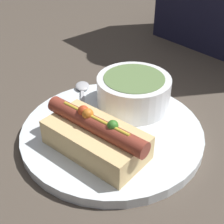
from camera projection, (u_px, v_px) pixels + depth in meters
The scene contains 5 objects.
ground_plane at pixel (112, 136), 0.50m from camera, with size 4.00×4.00×0.00m, color #4C4238.
dinner_plate at pixel (112, 132), 0.49m from camera, with size 0.28×0.28×0.02m.
hot_dog at pixel (96, 136), 0.43m from camera, with size 0.17×0.10×0.06m.
soup_bowl at pixel (134, 91), 0.52m from camera, with size 0.12×0.12×0.05m.
spoon at pixel (83, 92), 0.57m from camera, with size 0.13×0.10×0.01m.
Camera 1 is at (0.29, -0.25, 0.32)m, focal length 50.00 mm.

